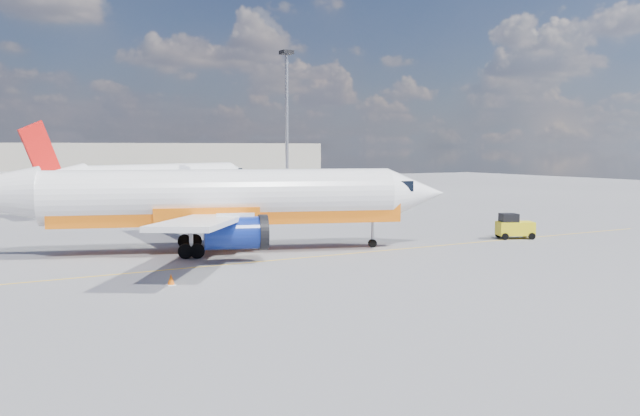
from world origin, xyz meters
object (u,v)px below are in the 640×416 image
second_jet (156,180)px  traffic_cone (171,280)px  gse_tug (514,227)px  main_jet (205,200)px

second_jet → traffic_cone: size_ratio=52.94×
second_jet → gse_tug: bearing=-90.6°
gse_tug → main_jet: bearing=-167.5°
gse_tug → traffic_cone: (-30.45, -4.99, -0.66)m
second_jet → gse_tug: size_ratio=10.26×
main_jet → second_jet: size_ratio=1.10×
traffic_cone → main_jet: bearing=60.2°
second_jet → traffic_cone: bearing=-127.5°
main_jet → second_jet: 38.92m
traffic_cone → gse_tug: bearing=9.3°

